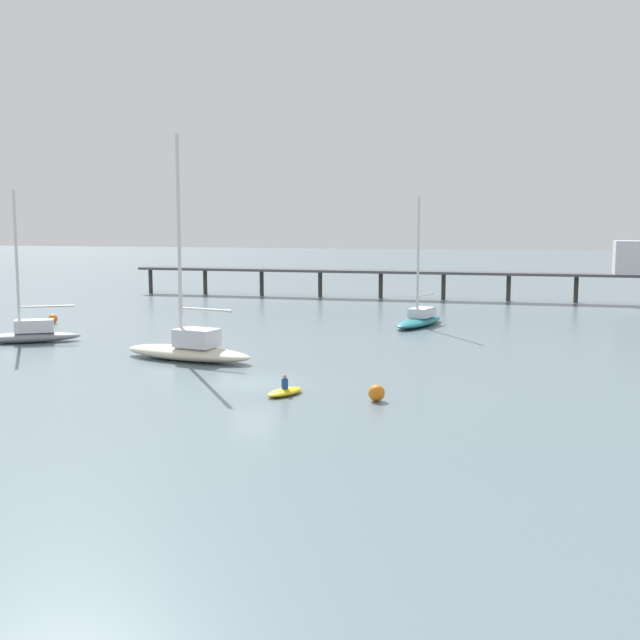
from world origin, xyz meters
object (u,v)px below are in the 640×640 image
Objects in this scene: sailboat_cream at (189,347)px; dinghy_yellow at (285,391)px; mooring_buoy_mid at (53,319)px; pier at (466,268)px; sailboat_teal at (420,318)px; sailboat_gray at (28,332)px; mooring_buoy_near at (377,393)px.

sailboat_cream is 5.30× the size of dinghy_yellow.
pier is at bearing 39.11° from mooring_buoy_mid.
pier is at bearing 69.62° from sailboat_cream.
sailboat_teal is 4.01× the size of dinghy_yellow.
sailboat_cream is at bearing -110.38° from pier.
sailboat_gray is (-28.40, -16.30, 0.10)m from sailboat_teal.
mooring_buoy_near is (29.14, -14.05, -0.34)m from sailboat_gray.
sailboat_teal is 33.07m from mooring_buoy_mid.
sailboat_teal is 12.93× the size of mooring_buoy_near.
dinghy_yellow is 5.09m from mooring_buoy_near.
sailboat_teal is (-3.06, -23.36, -3.07)m from pier.
sailboat_cream reaches higher than mooring_buoy_mid.
mooring_buoy_near is at bearing -92.47° from pier.
sailboat_teal reaches higher than dinghy_yellow.
sailboat_gray reaches higher than pier.
sailboat_teal is at bearing -97.45° from pier.
pier is 4.08× the size of sailboat_cream.
sailboat_teal is at bearing 29.86° from sailboat_gray.
sailboat_cream reaches higher than sailboat_teal.
mooring_buoy_near reaches higher than mooring_buoy_mid.
sailboat_gray reaches higher than mooring_buoy_near.
dinghy_yellow is (-7.39, -53.31, -3.54)m from pier.
sailboat_gray is 13.22× the size of mooring_buoy_near.
pier is at bearing 82.55° from sailboat_teal.
sailboat_gray is 32.35m from mooring_buoy_near.
sailboat_cream is at bearing -38.57° from mooring_buoy_mid.
mooring_buoy_near is at bearing -4.53° from dinghy_yellow.
mooring_buoy_mid is at bearing -140.89° from pier.
pier is 5.28× the size of sailboat_gray.
dinghy_yellow is at bearing -98.23° from sailboat_teal.
dinghy_yellow is at bearing 175.47° from mooring_buoy_near.
pier reaches higher than mooring_buoy_mid.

